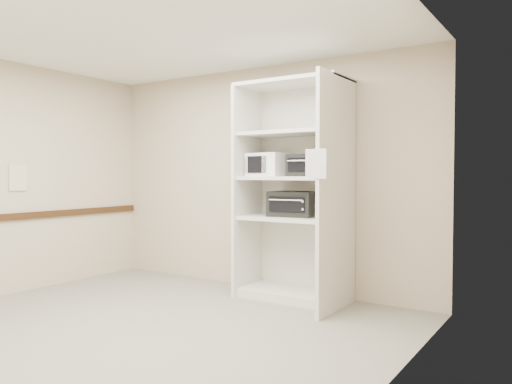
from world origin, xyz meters
The scene contains 11 objects.
floor centered at (0.00, 0.00, 0.00)m, with size 4.50×4.00×0.01m, color slate.
ceiling centered at (0.00, 0.00, 2.70)m, with size 4.50×4.00×0.01m, color white.
wall_back centered at (0.00, 2.00, 1.35)m, with size 4.50×0.02×2.70m, color tan.
wall_right centered at (2.25, 0.00, 1.35)m, with size 0.02×4.00×2.70m, color tan.
shelving_unit centered at (0.67, 1.70, 1.13)m, with size 1.24×0.92×2.42m.
microwave centered at (0.29, 1.72, 1.50)m, with size 0.44×0.34×0.27m, color white.
toaster_oven_upper centered at (0.84, 1.66, 1.49)m, with size 0.42×0.31×0.24m, color black.
toaster_oven_lower centered at (0.59, 1.76, 1.06)m, with size 0.50×0.38×0.28m, color black.
paper_sign centered at (1.21, 1.07, 1.49)m, with size 0.22×0.01×0.27m, color white.
chair_rail centered at (-2.23, 0.00, 0.90)m, with size 0.04×3.98×0.08m, color #321E0C.
wall_poster centered at (-2.24, 0.21, 1.35)m, with size 0.01×0.22×0.31m, color white.
Camera 1 is at (3.29, -3.16, 1.39)m, focal length 35.00 mm.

